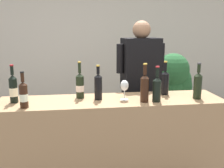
{
  "coord_description": "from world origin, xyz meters",
  "views": [
    {
      "loc": [
        -0.33,
        -2.43,
        1.63
      ],
      "look_at": [
        0.0,
        0.0,
        1.09
      ],
      "focal_mm": 43.27,
      "sensor_mm": 36.0,
      "label": 1
    }
  ],
  "objects": [
    {
      "name": "wall_back",
      "position": [
        0.0,
        2.6,
        1.4
      ],
      "size": [
        8.0,
        0.1,
        2.8
      ],
      "primitive_type": "cube",
      "color": "beige",
      "rests_on": "ground_plane"
    },
    {
      "name": "wine_bottle_0",
      "position": [
        -0.77,
        -0.15,
        1.06
      ],
      "size": [
        0.07,
        0.07,
        0.31
      ],
      "color": "black",
      "rests_on": "counter"
    },
    {
      "name": "person_server",
      "position": [
        0.41,
        0.55,
        0.82
      ],
      "size": [
        0.57,
        0.3,
        1.68
      ],
      "color": "black",
      "rests_on": "ground_plane"
    },
    {
      "name": "wine_bottle_1",
      "position": [
        -0.12,
        0.02,
        1.07
      ],
      "size": [
        0.07,
        0.07,
        0.33
      ],
      "color": "black",
      "rests_on": "counter"
    },
    {
      "name": "wine_bottle_3",
      "position": [
        -0.29,
        0.1,
        1.07
      ],
      "size": [
        0.08,
        0.08,
        0.35
      ],
      "color": "black",
      "rests_on": "counter"
    },
    {
      "name": "wine_bottle_5",
      "position": [
        0.4,
        -0.12,
        1.07
      ],
      "size": [
        0.08,
        0.08,
        0.33
      ],
      "color": "black",
      "rests_on": "counter"
    },
    {
      "name": "wine_bottle_7",
      "position": [
        0.81,
        -0.08,
        1.08
      ],
      "size": [
        0.08,
        0.08,
        0.34
      ],
      "color": "black",
      "rests_on": "counter"
    },
    {
      "name": "potted_shrub",
      "position": [
        1.11,
        1.32,
        0.79
      ],
      "size": [
        0.62,
        0.64,
        1.24
      ],
      "color": "brown",
      "rests_on": "ground_plane"
    },
    {
      "name": "wine_bottle_2",
      "position": [
        -0.89,
        0.02,
        1.07
      ],
      "size": [
        0.07,
        0.07,
        0.35
      ],
      "color": "black",
      "rests_on": "counter"
    },
    {
      "name": "wine_glass",
      "position": [
        0.12,
        -0.02,
        1.07
      ],
      "size": [
        0.08,
        0.08,
        0.19
      ],
      "color": "silver",
      "rests_on": "counter"
    },
    {
      "name": "wine_bottle_6",
      "position": [
        0.29,
        -0.11,
        1.08
      ],
      "size": [
        0.08,
        0.08,
        0.36
      ],
      "color": "black",
      "rests_on": "counter"
    },
    {
      "name": "counter",
      "position": [
        0.0,
        0.0,
        0.47
      ],
      "size": [
        2.12,
        0.51,
        0.94
      ],
      "primitive_type": "cube",
      "color": "#9E7A56",
      "rests_on": "ground_plane"
    },
    {
      "name": "wine_bottle_4",
      "position": [
        0.56,
        0.12,
        1.07
      ],
      "size": [
        0.08,
        0.08,
        0.34
      ],
      "color": "black",
      "rests_on": "counter"
    }
  ]
}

